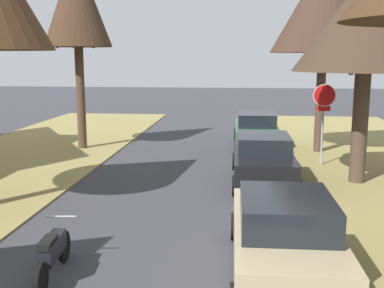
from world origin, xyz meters
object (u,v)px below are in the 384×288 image
object	(u,v)px
stop_sign_far	(324,107)
street_tree_left_mid_b	(77,1)
parked_sedan_black	(263,160)
parked_sedan_green	(256,132)
street_tree_right_mid_b	(367,22)
street_tree_right_far	(325,5)
parked_sedan_tan	(284,238)
parked_motorcycle	(52,253)

from	to	relation	value
stop_sign_far	street_tree_left_mid_b	xyz separation A→B (m)	(-9.89, 2.27, 4.10)
parked_sedan_black	parked_sedan_green	bearing A→B (deg)	90.45
street_tree_right_mid_b	parked_sedan_black	world-z (taller)	street_tree_right_mid_b
street_tree_right_far	parked_sedan_green	size ratio (longest dim) A/B	1.80
street_tree_right_far	street_tree_left_mid_b	xyz separation A→B (m)	(-10.17, -0.30, 0.24)
street_tree_left_mid_b	parked_sedan_green	world-z (taller)	street_tree_left_mid_b
parked_sedan_tan	parked_motorcycle	size ratio (longest dim) A/B	2.16
parked_sedan_green	parked_sedan_tan	bearing A→B (deg)	-89.31
street_tree_right_mid_b	street_tree_left_mid_b	world-z (taller)	street_tree_left_mid_b
parked_sedan_black	stop_sign_far	bearing A→B (deg)	48.68
parked_sedan_green	parked_motorcycle	size ratio (longest dim) A/B	2.16
street_tree_left_mid_b	parked_sedan_green	xyz separation A→B (m)	(7.58, 1.10, -5.57)
parked_sedan_black	parked_sedan_tan	bearing A→B (deg)	-89.09
street_tree_right_mid_b	parked_motorcycle	size ratio (longest dim) A/B	3.19
stop_sign_far	street_tree_right_mid_b	world-z (taller)	street_tree_right_mid_b
parked_sedan_black	parked_motorcycle	bearing A→B (deg)	-119.56
parked_sedan_green	parked_motorcycle	world-z (taller)	parked_sedan_green
stop_sign_far	street_tree_right_mid_b	bearing A→B (deg)	-73.03
stop_sign_far	parked_motorcycle	bearing A→B (deg)	-123.00
street_tree_right_far	street_tree_left_mid_b	distance (m)	10.18
parked_sedan_tan	parked_motorcycle	xyz separation A→B (m)	(-4.19, -0.54, -0.24)
street_tree_left_mid_b	parked_motorcycle	bearing A→B (deg)	-73.58
street_tree_right_mid_b	street_tree_left_mid_b	size ratio (longest dim) A/B	0.79
stop_sign_far	parked_sedan_black	bearing A→B (deg)	-131.32
street_tree_right_mid_b	street_tree_right_far	xyz separation A→B (m)	(-0.45, 4.96, 1.03)
street_tree_right_mid_b	street_tree_left_mid_b	bearing A→B (deg)	156.32
parked_sedan_black	parked_motorcycle	world-z (taller)	parked_sedan_black
parked_sedan_green	parked_motorcycle	bearing A→B (deg)	-107.07
street_tree_right_mid_b	parked_sedan_black	size ratio (longest dim) A/B	1.48
street_tree_right_mid_b	street_tree_right_far	world-z (taller)	street_tree_right_far
street_tree_right_mid_b	parked_sedan_tan	distance (m)	8.58
street_tree_left_mid_b	parked_sedan_black	xyz separation A→B (m)	(7.63, -4.84, -5.57)
street_tree_right_far	parked_sedan_tan	xyz separation A→B (m)	(-2.44, -11.80, -5.33)
street_tree_right_mid_b	parked_sedan_black	xyz separation A→B (m)	(-2.99, -0.18, -4.30)
stop_sign_far	parked_sedan_tan	world-z (taller)	stop_sign_far
street_tree_left_mid_b	parked_motorcycle	size ratio (longest dim) A/B	4.04
stop_sign_far	parked_sedan_green	world-z (taller)	stop_sign_far
parked_sedan_green	street_tree_left_mid_b	bearing A→B (deg)	-171.75
street_tree_left_mid_b	parked_motorcycle	xyz separation A→B (m)	(3.55, -12.04, -5.81)
parked_sedan_black	parked_motorcycle	xyz separation A→B (m)	(-4.08, -7.20, -0.24)
parked_sedan_black	parked_motorcycle	distance (m)	8.28
parked_sedan_tan	street_tree_left_mid_b	bearing A→B (deg)	123.92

